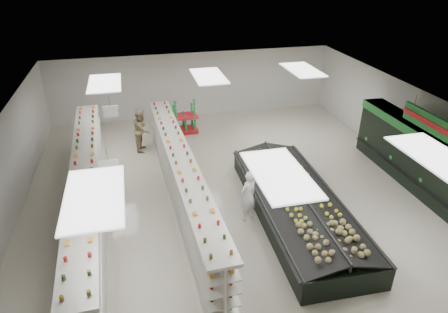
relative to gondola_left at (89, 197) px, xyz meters
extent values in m
plane|color=beige|center=(4.66, 0.28, -0.88)|extent=(16.00, 16.00, 0.00)
cube|color=white|center=(4.66, 0.28, 2.32)|extent=(14.00, 16.00, 0.02)
cube|color=silver|center=(4.66, 8.28, 0.72)|extent=(14.00, 0.02, 3.20)
cube|color=silver|center=(-2.34, 0.28, 0.72)|extent=(0.02, 16.00, 3.20)
cube|color=silver|center=(11.66, 0.28, 0.72)|extent=(0.02, 16.00, 3.20)
cube|color=black|center=(11.21, -1.22, 0.22)|extent=(0.80, 8.00, 2.20)
cube|color=#1E712A|center=(11.19, -1.22, 1.17)|extent=(0.85, 8.00, 0.30)
cube|color=black|center=(10.96, -1.22, -0.33)|extent=(0.55, 7.80, 0.15)
cube|color=beige|center=(11.06, -1.22, 0.47)|extent=(0.45, 7.70, 0.03)
cube|color=beige|center=(11.06, -1.22, 0.77)|extent=(0.45, 7.70, 0.03)
cube|color=white|center=(0.86, -1.72, 1.87)|extent=(0.50, 0.06, 0.40)
cube|color=#B6141B|center=(0.86, -1.72, 1.87)|extent=(0.52, 0.02, 0.12)
cylinder|color=black|center=(0.86, -1.72, 2.17)|extent=(0.01, 0.01, 0.50)
cube|color=white|center=(0.86, 2.28, 1.87)|extent=(0.50, 0.06, 0.40)
cube|color=#B6141B|center=(0.86, 2.28, 1.87)|extent=(0.52, 0.02, 0.12)
cylinder|color=black|center=(0.86, 2.28, 2.17)|extent=(0.01, 0.01, 0.50)
cube|color=#1E712A|center=(10.91, -1.22, 1.77)|extent=(0.10, 3.20, 0.60)
cube|color=#B6141B|center=(10.85, -1.22, 1.77)|extent=(0.03, 3.20, 0.18)
cylinder|color=black|center=(10.91, -0.02, 2.17)|extent=(0.01, 0.01, 0.50)
cube|color=silver|center=(0.00, 0.00, -0.82)|extent=(1.29, 11.03, 0.11)
cube|color=silver|center=(0.00, 0.00, 0.04)|extent=(0.52, 11.00, 1.83)
cube|color=silver|center=(0.00, 0.00, 0.99)|extent=(1.29, 11.03, 0.07)
cube|color=beige|center=(-0.21, -0.01, -0.71)|extent=(0.86, 10.92, 0.03)
cube|color=beige|center=(-0.21, -0.01, -0.31)|extent=(0.86, 10.92, 0.03)
cube|color=beige|center=(-0.21, -0.01, 0.09)|extent=(0.86, 10.92, 0.03)
cube|color=beige|center=(-0.21, -0.01, 0.49)|extent=(0.86, 10.92, 0.03)
cube|color=beige|center=(-0.21, -0.01, 0.89)|extent=(0.86, 10.92, 0.03)
cube|color=beige|center=(0.21, 0.01, -0.71)|extent=(0.86, 10.92, 0.03)
cube|color=beige|center=(0.21, 0.01, -0.31)|extent=(0.86, 10.92, 0.03)
cube|color=beige|center=(0.21, 0.01, 0.09)|extent=(0.86, 10.92, 0.03)
cube|color=beige|center=(0.21, 0.01, 0.49)|extent=(0.86, 10.92, 0.03)
cube|color=beige|center=(0.21, 0.01, 0.89)|extent=(0.86, 10.92, 0.03)
cube|color=silver|center=(2.91, 0.32, -0.82)|extent=(1.22, 10.48, 0.10)
cube|color=silver|center=(2.91, 0.32, 0.00)|extent=(0.49, 10.45, 1.74)
cube|color=silver|center=(2.91, 0.32, 0.90)|extent=(1.22, 10.48, 0.07)
cube|color=beige|center=(2.71, 0.31, -0.72)|extent=(0.82, 10.38, 0.03)
cube|color=beige|center=(2.71, 0.31, -0.34)|extent=(0.82, 10.38, 0.03)
cube|color=beige|center=(2.71, 0.31, 0.04)|extent=(0.82, 10.38, 0.03)
cube|color=beige|center=(2.71, 0.31, 0.43)|extent=(0.82, 10.38, 0.03)
cube|color=beige|center=(2.71, 0.31, 0.81)|extent=(0.82, 10.38, 0.03)
cube|color=beige|center=(3.11, 0.33, -0.72)|extent=(0.82, 10.38, 0.03)
cube|color=beige|center=(3.11, 0.33, -0.34)|extent=(0.82, 10.38, 0.03)
cube|color=beige|center=(3.11, 0.33, 0.04)|extent=(0.82, 10.38, 0.03)
cube|color=beige|center=(3.11, 0.33, 0.43)|extent=(0.82, 10.38, 0.03)
cube|color=beige|center=(3.11, 0.33, 0.81)|extent=(0.82, 10.38, 0.03)
cube|color=black|center=(6.33, -1.24, -0.52)|extent=(2.62, 7.11, 0.70)
cube|color=#262626|center=(5.17, -1.21, -0.15)|extent=(0.26, 7.04, 0.06)
cube|color=#262626|center=(7.50, -1.27, -0.15)|extent=(0.26, 7.04, 0.06)
cube|color=black|center=(5.71, -1.22, -0.05)|extent=(1.50, 6.97, 0.36)
cube|color=black|center=(6.96, -1.26, -0.05)|extent=(1.50, 6.97, 0.36)
cube|color=#262626|center=(6.33, -1.24, 0.05)|extent=(0.25, 6.94, 0.25)
cube|color=#B6141B|center=(3.84, 6.16, -0.78)|extent=(1.19, 0.83, 0.19)
cube|color=red|center=(3.84, 6.16, -0.07)|extent=(1.24, 0.88, 0.10)
imported|color=silver|center=(4.78, -1.05, -0.01)|extent=(0.75, 0.66, 1.72)
imported|color=tan|center=(1.86, 4.76, 0.04)|extent=(0.75, 1.00, 1.83)
camera|label=1|loc=(1.65, -10.95, 6.75)|focal=32.00mm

